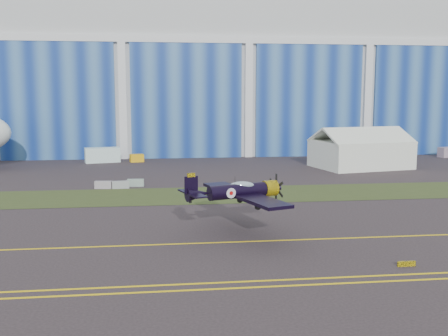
{
  "coord_description": "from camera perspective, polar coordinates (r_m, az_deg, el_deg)",
  "views": [
    {
      "loc": [
        6.16,
        -43.17,
        11.07
      ],
      "look_at": [
        12.28,
        6.27,
        4.11
      ],
      "focal_mm": 42.0,
      "sensor_mm": 36.0,
      "label": 1
    }
  ],
  "objects": [
    {
      "name": "ground",
      "position": [
        44.99,
        -14.79,
        -6.56
      ],
      "size": [
        260.0,
        260.0,
        0.0
      ],
      "primitive_type": "plane",
      "color": "#352C2F",
      "rests_on": "ground"
    },
    {
      "name": "grass_median",
      "position": [
        58.55,
        -12.98,
        -3.13
      ],
      "size": [
        260.0,
        10.0,
        0.02
      ],
      "primitive_type": "cube",
      "color": "#475128",
      "rests_on": "ground"
    },
    {
      "name": "hangar",
      "position": [
        115.18,
        -10.26,
        9.77
      ],
      "size": [
        220.0,
        45.7,
        30.0
      ],
      "color": "silver",
      "rests_on": "ground"
    },
    {
      "name": "taxiway_centreline",
      "position": [
        40.22,
        -15.75,
        -8.32
      ],
      "size": [
        200.0,
        0.2,
        0.02
      ],
      "primitive_type": "cube",
      "color": "yellow",
      "rests_on": "ground"
    },
    {
      "name": "edge_line_near",
      "position": [
        31.34,
        -18.4,
        -13.14
      ],
      "size": [
        80.0,
        0.2,
        0.02
      ],
      "primitive_type": "cube",
      "color": "yellow",
      "rests_on": "ground"
    },
    {
      "name": "edge_line_far",
      "position": [
        32.26,
        -18.05,
        -12.51
      ],
      "size": [
        80.0,
        0.2,
        0.02
      ],
      "primitive_type": "cube",
      "color": "yellow",
      "rests_on": "ground"
    },
    {
      "name": "guard_board_right",
      "position": [
        36.62,
        19.24,
        -9.81
      ],
      "size": [
        1.2,
        0.15,
        0.35
      ],
      "primitive_type": "cube",
      "color": "yellow",
      "rests_on": "ground"
    },
    {
      "name": "warbird",
      "position": [
        41.59,
        1.52,
        -2.52
      ],
      "size": [
        12.55,
        13.77,
        3.37
      ],
      "rotation": [
        0.0,
        0.0,
        0.33
      ],
      "color": "black",
      "rests_on": "ground"
    },
    {
      "name": "tent",
      "position": [
        82.96,
        14.66,
        2.21
      ],
      "size": [
        15.18,
        12.37,
        6.26
      ],
      "rotation": [
        0.0,
        0.0,
        0.2
      ],
      "color": "white",
      "rests_on": "ground"
    },
    {
      "name": "shipping_container",
      "position": [
        88.97,
        -13.1,
        1.39
      ],
      "size": [
        5.97,
        3.45,
        2.43
      ],
      "primitive_type": "cube",
      "rotation": [
        0.0,
        0.0,
        0.23
      ],
      "color": "#CCF1EE",
      "rests_on": "ground"
    },
    {
      "name": "tug",
      "position": [
        88.42,
        -9.48,
        1.07
      ],
      "size": [
        2.46,
        1.86,
        1.28
      ],
      "primitive_type": "cube",
      "rotation": [
        0.0,
        0.0,
        0.24
      ],
      "color": "#EFB013",
      "rests_on": "ground"
    },
    {
      "name": "gse_box",
      "position": [
        102.0,
        23.08,
        1.59
      ],
      "size": [
        3.32,
        2.39,
        1.79
      ],
      "primitive_type": "cube",
      "rotation": [
        0.0,
        0.0,
        0.29
      ],
      "color": "gray",
      "rests_on": "ground"
    },
    {
      "name": "barrier_a",
      "position": [
        64.03,
        -13.0,
        -1.8
      ],
      "size": [
        2.06,
        0.86,
        0.9
      ],
      "primitive_type": "cube",
      "rotation": [
        0.0,
        0.0,
        -0.13
      ],
      "color": "#9A909B",
      "rests_on": "ground"
    },
    {
      "name": "barrier_b",
      "position": [
        63.63,
        -11.19,
        -1.81
      ],
      "size": [
        2.05,
        0.81,
        0.9
      ],
      "primitive_type": "cube",
      "rotation": [
        0.0,
        0.0,
        0.11
      ],
      "color": "#919598",
      "rests_on": "ground"
    },
    {
      "name": "barrier_c",
      "position": [
        64.77,
        -9.6,
        -1.59
      ],
      "size": [
        2.03,
        0.69,
        0.9
      ],
      "primitive_type": "cube",
      "rotation": [
        0.0,
        0.0,
        -0.05
      ],
      "color": "#889E93",
      "rests_on": "ground"
    }
  ]
}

